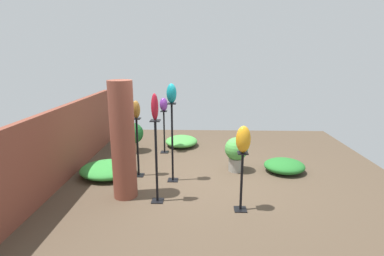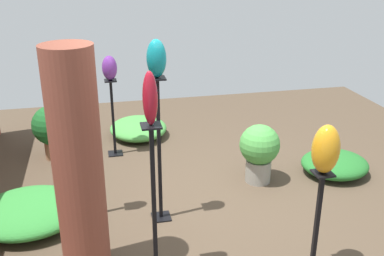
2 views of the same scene
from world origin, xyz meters
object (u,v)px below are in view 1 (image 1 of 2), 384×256
Objects in this scene: pedestal_ruby at (156,165)px; art_vase_violet at (164,104)px; pedestal_amber at (241,185)px; pedestal_bronze at (138,150)px; art_vase_ruby at (155,107)px; art_vase_amber at (243,139)px; potted_plant_mid_left at (236,152)px; brick_pillar at (123,141)px; pedestal_teal at (172,146)px; art_vase_teal at (171,93)px; pedestal_violet at (164,134)px; art_vase_bronze at (136,109)px; potted_plant_walkway_edge at (133,135)px.

pedestal_ruby is 4.33× the size of art_vase_violet.
pedestal_bronze is at bearing 55.10° from pedestal_amber.
art_vase_ruby reaches higher than pedestal_bronze.
pedestal_amber is 2.26× the size of art_vase_ruby.
pedestal_ruby is 3.37× the size of art_vase_amber.
art_vase_violet is at bearing 54.75° from potted_plant_mid_left.
brick_pillar is at bearing 170.88° from art_vase_violet.
pedestal_teal is 4.25× the size of art_vase_teal.
brick_pillar is 1.68× the size of pedestal_bronze.
pedestal_amber is 3.28m from pedestal_violet.
pedestal_violet is at bearing -12.91° from art_vase_bronze.
art_vase_bronze is at bearing 167.09° from pedestal_violet.
pedestal_amber is 1.67m from pedestal_teal.
art_vase_amber is at bearing -151.23° from art_vase_violet.
potted_plant_mid_left is (0.56, -1.31, -1.31)m from art_vase_teal.
art_vase_bronze is at bearing 167.09° from art_vase_violet.
art_vase_ruby reaches higher than art_vase_bronze.
potted_plant_walkway_edge is at bearing 63.46° from potted_plant_mid_left.
potted_plant_walkway_edge is at bearing 39.23° from art_vase_amber.
art_vase_ruby is at bearing -159.31° from potted_plant_walkway_edge.
art_vase_amber reaches higher than pedestal_amber.
pedestal_amber is 1.29× the size of potted_plant_walkway_edge.
brick_pillar is 6.22× the size of art_vase_violet.
potted_plant_walkway_edge is (0.06, 0.82, -0.04)m from pedestal_violet.
pedestal_ruby reaches higher than potted_plant_walkway_edge.
pedestal_bronze is (0.92, -0.04, -0.46)m from brick_pillar.
art_vase_amber is 3.86m from potted_plant_walkway_edge.
potted_plant_walkway_edge is (1.81, 1.20, -1.29)m from art_vase_teal.
art_vase_teal is at bearing -48.01° from brick_pillar.
art_vase_teal reaches higher than potted_plant_walkway_edge.
pedestal_violet is 2.18m from art_vase_teal.
pedestal_amber is at bearing -133.12° from art_vase_teal.
art_vase_violet is (2.88, 1.58, 0.80)m from pedestal_amber.
potted_plant_walkway_edge is at bearing 20.69° from art_vase_ruby.
art_vase_amber is at bearing -151.23° from pedestal_violet.
art_vase_ruby is (-0.00, 0.00, 0.98)m from pedestal_ruby.
art_vase_bronze is (0.92, -0.04, 0.37)m from brick_pillar.
art_vase_ruby is (-0.18, -0.59, 0.62)m from brick_pillar.
pedestal_amber is 3.79m from potted_plant_walkway_edge.
pedestal_violet is 2.95× the size of art_vase_teal.
art_vase_ruby is at bearing 134.00° from potted_plant_mid_left.
art_vase_teal is (0.00, 0.00, 1.02)m from pedestal_teal.
pedestal_ruby is 2.08m from potted_plant_mid_left.
art_vase_amber is 1.15× the size of art_vase_teal.
brick_pillar is at bearing 131.99° from pedestal_teal.
art_vase_ruby is (-2.63, -0.20, 0.39)m from art_vase_violet.
art_vase_amber is at bearing -102.31° from brick_pillar.
pedestal_ruby is at bearing 168.36° from pedestal_teal.
art_vase_ruby reaches higher than potted_plant_mid_left.
art_vase_violet is at bearing 12.20° from art_vase_teal.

